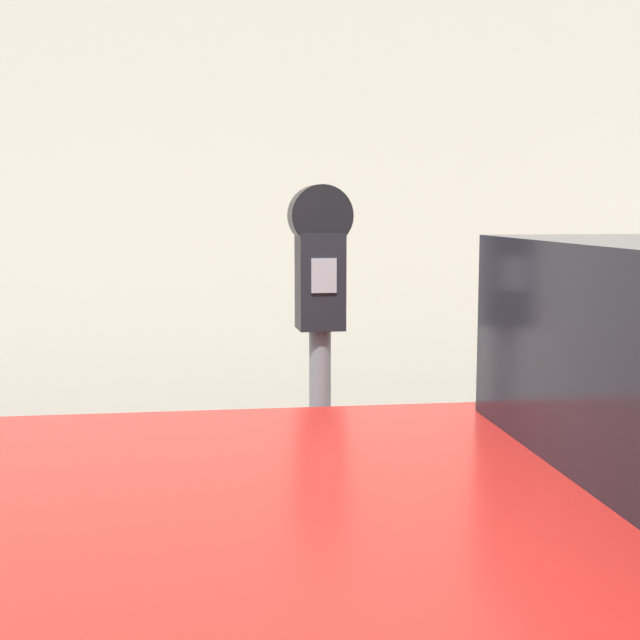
% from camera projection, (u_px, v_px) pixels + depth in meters
% --- Properties ---
extents(sidewalk, '(24.00, 2.80, 0.11)m').
position_uv_depth(sidewalk, '(169.00, 531.00, 4.02)').
color(sidewalk, '#BCB7AD').
rests_on(sidewalk, ground_plane).
extents(building_facade, '(24.00, 0.30, 5.52)m').
position_uv_depth(building_facade, '(159.00, 30.00, 6.33)').
color(building_facade, beige).
rests_on(building_facade, ground_plane).
extents(parking_meter, '(0.20, 0.15, 1.47)m').
position_uv_depth(parking_meter, '(320.00, 325.00, 2.98)').
color(parking_meter, slate).
rests_on(parking_meter, sidewalk).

